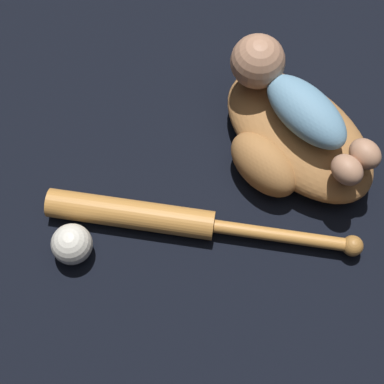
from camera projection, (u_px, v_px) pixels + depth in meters
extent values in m
plane|color=black|center=(313.00, 160.00, 1.29)|extent=(6.00, 6.00, 0.00)
ellipsoid|color=#A8703D|center=(299.00, 135.00, 1.26)|extent=(0.40, 0.31, 0.10)
ellipsoid|color=#A8703D|center=(264.00, 164.00, 1.23)|extent=(0.18, 0.14, 0.10)
ellipsoid|color=#6693B2|center=(306.00, 112.00, 1.18)|extent=(0.21, 0.15, 0.08)
sphere|color=tan|center=(258.00, 61.00, 1.20)|extent=(0.10, 0.10, 0.10)
ellipsoid|color=tan|center=(346.00, 170.00, 1.14)|extent=(0.08, 0.07, 0.05)
ellipsoid|color=tan|center=(365.00, 154.00, 1.16)|extent=(0.08, 0.07, 0.05)
cylinder|color=#C6843D|center=(130.00, 214.00, 1.22)|extent=(0.21, 0.30, 0.06)
cylinder|color=#C6843D|center=(283.00, 236.00, 1.20)|extent=(0.15, 0.24, 0.03)
sphere|color=#A97034|center=(353.00, 246.00, 1.19)|extent=(0.04, 0.04, 0.04)
sphere|color=silver|center=(72.00, 244.00, 1.18)|extent=(0.08, 0.08, 0.08)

